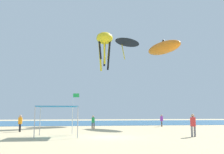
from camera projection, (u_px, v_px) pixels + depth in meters
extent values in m
cube|color=#D1BA8C|center=(106.00, 138.00, 20.75)|extent=(110.00, 110.00, 0.10)
cube|color=#28608C|center=(89.00, 123.00, 50.52)|extent=(110.00, 24.96, 0.03)
cylinder|color=#B2B2B7|center=(35.00, 122.00, 19.55)|extent=(0.07, 0.07, 2.45)
cylinder|color=#B2B2B7|center=(78.00, 122.00, 19.99)|extent=(0.07, 0.07, 2.45)
cylinder|color=#B2B2B7|center=(40.00, 121.00, 22.40)|extent=(0.07, 0.07, 2.45)
cylinder|color=#B2B2B7|center=(78.00, 121.00, 22.84)|extent=(0.07, 0.07, 2.45)
cube|color=#1972B7|center=(58.00, 107.00, 21.37)|extent=(3.37, 2.98, 0.06)
cylinder|color=black|center=(20.00, 128.00, 26.64)|extent=(0.16, 0.16, 0.80)
cylinder|color=black|center=(20.00, 128.00, 26.37)|extent=(0.16, 0.16, 0.80)
cylinder|color=orange|center=(20.00, 121.00, 26.61)|extent=(0.42, 0.42, 0.69)
sphere|color=tan|center=(20.00, 116.00, 26.67)|extent=(0.26, 0.26, 0.26)
cylinder|color=slate|center=(195.00, 131.00, 21.09)|extent=(0.17, 0.17, 0.85)
cylinder|color=slate|center=(192.00, 132.00, 20.93)|extent=(0.17, 0.17, 0.85)
cylinder|color=red|center=(193.00, 122.00, 21.12)|extent=(0.45, 0.45, 0.74)
sphere|color=tan|center=(193.00, 116.00, 21.19)|extent=(0.28, 0.28, 0.28)
cylinder|color=brown|center=(92.00, 126.00, 31.66)|extent=(0.14, 0.14, 0.74)
cylinder|color=brown|center=(94.00, 126.00, 31.51)|extent=(0.14, 0.14, 0.74)
cylinder|color=green|center=(93.00, 120.00, 31.68)|extent=(0.38, 0.38, 0.64)
sphere|color=tan|center=(93.00, 117.00, 31.74)|extent=(0.24, 0.24, 0.24)
cylinder|color=brown|center=(162.00, 124.00, 36.51)|extent=(0.15, 0.15, 0.78)
cylinder|color=brown|center=(162.00, 124.00, 36.21)|extent=(0.15, 0.15, 0.78)
cylinder|color=purple|center=(162.00, 119.00, 36.46)|extent=(0.41, 0.41, 0.68)
sphere|color=tan|center=(161.00, 115.00, 36.52)|extent=(0.25, 0.25, 0.25)
cylinder|color=silver|center=(72.00, 114.00, 23.21)|extent=(0.06, 0.06, 3.73)
cube|color=green|center=(76.00, 95.00, 23.48)|extent=(0.55, 0.02, 0.35)
ellipsoid|color=yellow|center=(105.00, 38.00, 42.08)|extent=(3.56, 3.56, 1.95)
cylinder|color=yellow|center=(109.00, 51.00, 42.21)|extent=(0.58, 0.42, 3.03)
cylinder|color=black|center=(105.00, 54.00, 42.54)|extent=(0.34, 0.69, 3.92)
cylinder|color=yellow|center=(100.00, 57.00, 42.05)|extent=(0.69, 0.58, 4.83)
cylinder|color=black|center=(100.00, 50.00, 41.36)|extent=(0.58, 0.42, 3.03)
cylinder|color=yellow|center=(104.00, 52.00, 40.91)|extent=(0.34, 0.69, 3.92)
cylinder|color=black|center=(109.00, 55.00, 41.27)|extent=(0.69, 0.58, 4.83)
ellipsoid|color=orange|center=(164.00, 48.00, 40.22)|extent=(4.99, 7.14, 2.22)
cone|color=black|center=(163.00, 41.00, 40.37)|extent=(1.41, 1.37, 0.83)
cone|color=black|center=(127.00, 40.00, 48.79)|extent=(5.82, 5.77, 1.71)
cylinder|color=yellow|center=(123.00, 50.00, 50.40)|extent=(0.93, 0.41, 3.62)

